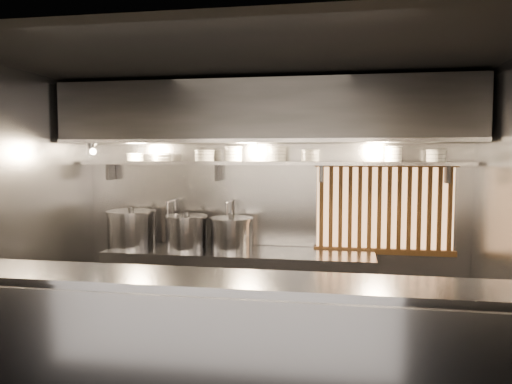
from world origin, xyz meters
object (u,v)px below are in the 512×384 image
(pendant_bulb, at_px, (257,156))
(stock_pot_mid, at_px, (131,229))
(stock_pot_right, at_px, (231,234))
(heat_lamp, at_px, (91,146))
(stock_pot_left, at_px, (186,232))

(pendant_bulb, height_order, stock_pot_mid, pendant_bulb)
(stock_pot_right, bearing_deg, stock_pot_mid, -179.63)
(stock_pot_mid, bearing_deg, stock_pot_right, 0.37)
(heat_lamp, relative_size, stock_pot_mid, 0.46)
(pendant_bulb, relative_size, stock_pot_left, 0.31)
(stock_pot_mid, bearing_deg, stock_pot_left, -2.91)
(stock_pot_left, xyz_separation_m, stock_pot_right, (0.52, 0.04, -0.01))
(stock_pot_left, bearing_deg, pendant_bulb, 5.14)
(heat_lamp, xyz_separation_m, stock_pot_mid, (0.31, 0.31, -0.95))
(stock_pot_left, relative_size, stock_pot_right, 1.05)
(stock_pot_left, bearing_deg, heat_lamp, -164.36)
(pendant_bulb, relative_size, stock_pot_right, 0.33)
(heat_lamp, height_order, stock_pot_mid, heat_lamp)
(heat_lamp, bearing_deg, stock_pot_mid, 45.32)
(heat_lamp, bearing_deg, stock_pot_left, 15.64)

